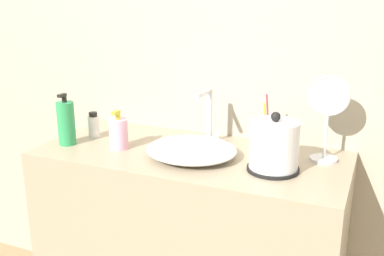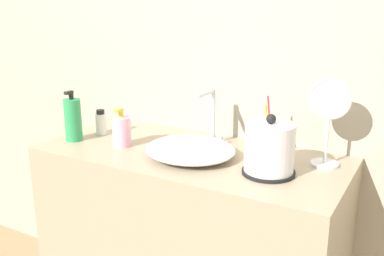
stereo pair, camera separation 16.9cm
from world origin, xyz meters
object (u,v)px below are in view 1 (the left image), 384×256
(faucet, at_px, (209,114))
(shampoo_bottle, at_px, (119,133))
(vanity_mirror, at_px, (328,113))
(electric_kettle, at_px, (274,148))
(lotion_bottle, at_px, (66,123))
(toothbrush_cup, at_px, (264,138))
(mouthwash_bottle, at_px, (94,126))

(faucet, distance_m, shampoo_bottle, 0.37)
(shampoo_bottle, xyz_separation_m, vanity_mirror, (0.76, 0.18, 0.12))
(faucet, distance_m, electric_kettle, 0.36)
(lotion_bottle, distance_m, vanity_mirror, 1.01)
(toothbrush_cup, bearing_deg, faucet, -174.87)
(lotion_bottle, xyz_separation_m, vanity_mirror, (0.98, 0.22, 0.09))
(toothbrush_cup, distance_m, lotion_bottle, 0.79)
(faucet, height_order, toothbrush_cup, faucet)
(electric_kettle, xyz_separation_m, vanity_mirror, (0.15, 0.17, 0.10))
(faucet, xyz_separation_m, lotion_bottle, (-0.53, -0.23, -0.04))
(toothbrush_cup, relative_size, lotion_bottle, 1.08)
(vanity_mirror, bearing_deg, shampoo_bottle, -166.38)
(mouthwash_bottle, xyz_separation_m, vanity_mirror, (0.94, 0.10, 0.13))
(vanity_mirror, bearing_deg, lotion_bottle, -167.24)
(mouthwash_bottle, bearing_deg, faucet, 12.51)
(electric_kettle, xyz_separation_m, lotion_bottle, (-0.83, -0.05, 0.01))
(faucet, height_order, vanity_mirror, vanity_mirror)
(faucet, xyz_separation_m, toothbrush_cup, (0.22, 0.02, -0.08))
(vanity_mirror, bearing_deg, mouthwash_bottle, -173.75)
(electric_kettle, xyz_separation_m, toothbrush_cup, (-0.09, 0.20, -0.03))
(faucet, relative_size, mouthwash_bottle, 2.09)
(electric_kettle, distance_m, shampoo_bottle, 0.61)
(electric_kettle, relative_size, lotion_bottle, 0.99)
(lotion_bottle, xyz_separation_m, shampoo_bottle, (0.22, 0.04, -0.03))
(lotion_bottle, bearing_deg, vanity_mirror, 12.76)
(lotion_bottle, xyz_separation_m, mouthwash_bottle, (0.04, 0.12, -0.04))
(electric_kettle, relative_size, toothbrush_cup, 0.92)
(electric_kettle, distance_m, vanity_mirror, 0.25)
(faucet, relative_size, shampoo_bottle, 1.47)
(shampoo_bottle, distance_m, mouthwash_bottle, 0.19)
(electric_kettle, bearing_deg, mouthwash_bottle, 174.94)
(electric_kettle, height_order, vanity_mirror, vanity_mirror)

